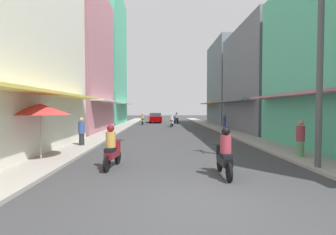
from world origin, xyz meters
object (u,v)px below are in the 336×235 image
motorbike_blue (176,118)px  pedestrian_far (224,122)px  motorbike_black (224,154)px  vendor_umbrella (40,109)px  motorbike_silver (143,119)px  parked_car (155,118)px  utility_pole (320,54)px  pedestrian_foreground (300,140)px  pedestrian_crossing (82,132)px  motorbike_maroon (112,149)px  motorbike_white (172,121)px

motorbike_blue → pedestrian_far: bearing=-67.6°
motorbike_black → vendor_umbrella: size_ratio=0.77×
motorbike_silver → vendor_umbrella: (-2.38, -23.44, 1.41)m
parked_car → utility_pole: size_ratio=0.54×
pedestrian_foreground → pedestrian_crossing: pedestrian_foreground is taller
motorbike_maroon → parked_car: 28.13m
parked_car → motorbike_white: bearing=-75.5°
motorbike_black → pedestrian_far: 17.71m
pedestrian_crossing → vendor_umbrella: vendor_umbrella is taller
pedestrian_foreground → motorbike_maroon: bearing=-170.2°
pedestrian_far → motorbike_silver: bearing=135.5°
parked_car → pedestrian_crossing: 23.50m
pedestrian_foreground → pedestrian_crossing: 10.83m
pedestrian_foreground → pedestrian_far: 14.61m
motorbike_maroon → utility_pole: 7.92m
motorbike_blue → motorbike_black: size_ratio=0.98×
vendor_umbrella → utility_pole: utility_pole is taller
pedestrian_crossing → utility_pole: utility_pole is taller
motorbike_silver → pedestrian_far: 12.33m
motorbike_silver → pedestrian_foreground: size_ratio=1.08×
motorbike_maroon → motorbike_blue: same height
motorbike_black → motorbike_maroon: bearing=161.6°
motorbike_white → motorbike_black: same height
vendor_umbrella → utility_pole: size_ratio=0.30×
motorbike_black → pedestrian_foreground: pedestrian_foreground is taller
parked_car → motorbike_blue: bearing=-33.3°
pedestrian_foreground → pedestrian_far: pedestrian_foreground is taller
motorbike_silver → motorbike_black: 26.18m
motorbike_maroon → pedestrian_foreground: size_ratio=1.08×
pedestrian_far → utility_pole: bearing=-93.2°
vendor_umbrella → utility_pole: 10.55m
pedestrian_crossing → motorbike_silver: bearing=84.4°
motorbike_blue → motorbike_silver: bearing=-161.1°
motorbike_blue → motorbike_silver: size_ratio=0.98×
motorbike_blue → motorbike_white: same height
motorbike_maroon → motorbike_silver: size_ratio=1.00×
pedestrian_far → pedestrian_crossing: bearing=-134.1°
pedestrian_far → utility_pole: utility_pole is taller
motorbike_silver → utility_pole: utility_pole is taller
motorbike_black → pedestrian_foreground: bearing=33.5°
parked_car → pedestrian_crossing: size_ratio=2.58×
parked_car → pedestrian_foreground: bearing=-75.9°
motorbike_blue → pedestrian_far: size_ratio=1.12×
pedestrian_foreground → pedestrian_far: bearing=88.1°
motorbike_silver → utility_pole: 26.55m
motorbike_silver → pedestrian_foreground: (8.31, -23.23, 0.13)m
motorbike_blue → motorbike_white: (-0.89, -6.23, 0.00)m
motorbike_white → vendor_umbrella: size_ratio=0.76×
pedestrian_far → pedestrian_crossing: (-10.72, -11.05, 0.04)m
motorbike_white → vendor_umbrella: vendor_umbrella is taller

